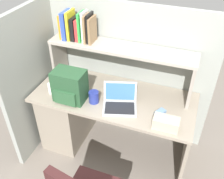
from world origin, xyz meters
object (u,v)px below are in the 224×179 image
Objects in this scene: tissue_box at (166,123)px; backpack at (70,86)px; computer_mouse at (160,112)px; snack_canister at (94,97)px; laptop at (120,102)px; paper_cup at (52,88)px.

backpack is at bearing 175.29° from tissue_box.
tissue_box is at bearing -34.66° from computer_mouse.
tissue_box is 0.72m from snack_canister.
paper_cup is (-0.71, -0.03, 0.00)m from laptop.
backpack is 3.01× the size of computer_mouse.
snack_canister reaches higher than computer_mouse.
backpack reaches higher than laptop.
laptop is at bearing 7.48° from backpack.
snack_canister is (-0.63, -0.05, 0.04)m from computer_mouse.
snack_canister reaches higher than paper_cup.
laptop reaches higher than computer_mouse.
paper_cup is (-0.23, 0.03, -0.10)m from backpack.
laptop is at bearing -147.72° from computer_mouse.
laptop is 0.50m from backpack.
paper_cup is 0.45m from snack_canister.
laptop is 3.46× the size of paper_cup.
backpack is at bearing -172.52° from laptop.
computer_mouse is 0.47× the size of tissue_box.
paper_cup is at bearing -177.18° from laptop.
computer_mouse is 0.97× the size of paper_cup.
backpack is 1.42× the size of tissue_box.
laptop is 0.47m from tissue_box.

